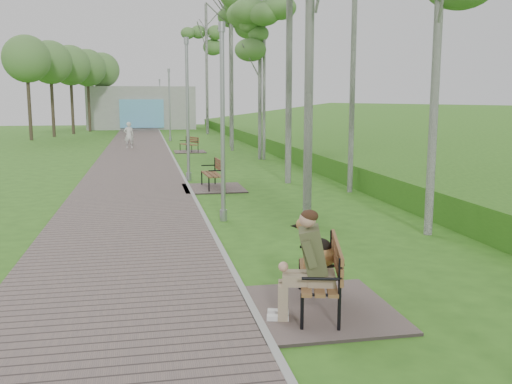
# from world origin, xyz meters

# --- Properties ---
(ground) EXTENTS (120.00, 120.00, 0.00)m
(ground) POSITION_xyz_m (0.00, 0.00, 0.00)
(ground) COLOR #33671D
(ground) RESTS_ON ground
(walkway) EXTENTS (3.50, 67.00, 0.04)m
(walkway) POSITION_xyz_m (-1.75, 21.50, 0.02)
(walkway) COLOR #675753
(walkway) RESTS_ON ground
(kerb) EXTENTS (0.10, 67.00, 0.05)m
(kerb) POSITION_xyz_m (0.00, 21.50, 0.03)
(kerb) COLOR #999993
(kerb) RESTS_ON ground
(embankment) EXTENTS (14.00, 70.00, 1.60)m
(embankment) POSITION_xyz_m (12.00, 20.00, 0.00)
(embankment) COLOR #4B9127
(embankment) RESTS_ON ground
(building_north) EXTENTS (10.00, 5.20, 4.00)m
(building_north) POSITION_xyz_m (-1.50, 50.97, 1.99)
(building_north) COLOR #9E9E99
(building_north) RESTS_ON ground
(bench_main) EXTENTS (1.88, 2.09, 1.64)m
(bench_main) POSITION_xyz_m (0.79, 1.15, 0.46)
(bench_main) COLOR #675753
(bench_main) RESTS_ON ground
(bench_second) EXTENTS (1.86, 2.07, 1.14)m
(bench_second) POSITION_xyz_m (0.71, 11.83, 0.21)
(bench_second) COLOR #675753
(bench_second) RESTS_ON ground
(bench_third) EXTENTS (1.64, 1.82, 1.00)m
(bench_third) POSITION_xyz_m (0.99, 24.76, 0.18)
(bench_third) COLOR #675753
(bench_third) RESTS_ON ground
(lamp_post_near) EXTENTS (0.17, 0.17, 4.42)m
(lamp_post_near) POSITION_xyz_m (0.40, 7.05, 2.07)
(lamp_post_near) COLOR #97999E
(lamp_post_near) RESTS_ON ground
(lamp_post_second) EXTENTS (0.19, 0.19, 4.81)m
(lamp_post_second) POSITION_xyz_m (0.13, 13.88, 2.25)
(lamp_post_second) COLOR #97999E
(lamp_post_second) RESTS_ON ground
(lamp_post_third) EXTENTS (0.19, 0.19, 4.81)m
(lamp_post_third) POSITION_xyz_m (0.39, 33.35, 2.25)
(lamp_post_third) COLOR #97999E
(lamp_post_third) RESTS_ON ground
(lamp_post_far) EXTENTS (0.18, 0.18, 4.71)m
(lamp_post_far) POSITION_xyz_m (0.25, 50.18, 2.20)
(lamp_post_far) COLOR #97999E
(lamp_post_far) RESTS_ON ground
(pedestrian_near) EXTENTS (0.58, 0.40, 1.53)m
(pedestrian_near) POSITION_xyz_m (-2.19, 27.45, 0.76)
(pedestrian_near) COLOR silver
(pedestrian_near) RESTS_ON ground
(birch_mid_b) EXTENTS (2.31, 2.31, 7.35)m
(birch_mid_b) POSITION_xyz_m (4.11, 20.19, 5.77)
(birch_mid_b) COLOR silver
(birch_mid_b) RESTS_ON ground
(birch_far_a) EXTENTS (2.65, 2.65, 10.34)m
(birch_far_a) POSITION_xyz_m (3.72, 27.80, 8.12)
(birch_far_a) COLOR silver
(birch_far_a) RESTS_ON ground
(birch_distant_b) EXTENTS (2.87, 2.87, 10.63)m
(birch_distant_b) POSITION_xyz_m (3.73, 40.76, 8.35)
(birch_distant_b) COLOR silver
(birch_distant_b) RESTS_ON ground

